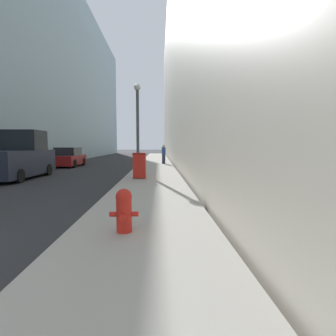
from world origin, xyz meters
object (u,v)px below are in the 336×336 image
Objects in this scene: fire_hydrant at (124,209)px; lamppost at (138,125)px; parked_sedan_near at (68,158)px; pickup_truck at (19,159)px; trash_bin at (140,165)px; pedestrian_on_sidewalk at (164,154)px.

lamppost reaches higher than fire_hydrant.
pickup_truck is at bearing -89.88° from parked_sedan_near.
pedestrian_on_sidewalk is (1.34, 9.72, 0.18)m from trash_bin.
parked_sedan_near is 7.72m from pedestrian_on_sidewalk.
pickup_truck is (-6.59, 9.09, 0.46)m from fire_hydrant.
trash_bin is 0.23× the size of lamppost.
pedestrian_on_sidewalk is at bearing 75.17° from lamppost.
lamppost is 6.60m from pickup_truck.
pickup_truck is at bearing 125.91° from fire_hydrant.
pickup_truck is 11.36m from pedestrian_on_sidewalk.
parked_sedan_near is at bearing 111.67° from fire_hydrant.
pedestrian_on_sidewalk is (1.67, 6.31, -1.96)m from lamppost.
parked_sedan_near is at bearing 125.57° from trash_bin.
parked_sedan_near is (-0.02, 7.52, -0.32)m from pickup_truck.
lamppost is at bearing -42.18° from parked_sedan_near.
parked_sedan_near is (-6.32, 8.84, -0.06)m from trash_bin.
fire_hydrant is 17.53m from pedestrian_on_sidewalk.
parked_sedan_near is at bearing -173.43° from pedestrian_on_sidewalk.
fire_hydrant is at bearing -93.47° from pedestrian_on_sidewalk.
fire_hydrant is at bearing -87.94° from trash_bin.
pedestrian_on_sidewalk is at bearing 82.15° from trash_bin.
pickup_truck is at bearing -160.74° from lamppost.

